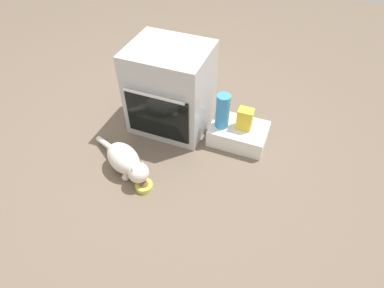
{
  "coord_description": "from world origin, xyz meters",
  "views": [
    {
      "loc": [
        0.89,
        -1.51,
        1.91
      ],
      "look_at": [
        0.29,
        0.03,
        0.25
      ],
      "focal_mm": 30.07,
      "sensor_mm": 36.0,
      "label": 1
    }
  ],
  "objects": [
    {
      "name": "ground",
      "position": [
        0.0,
        0.0,
        0.0
      ],
      "size": [
        8.0,
        8.0,
        0.0
      ],
      "primitive_type": "plane",
      "color": "#6B5B4C"
    },
    {
      "name": "food_bowl",
      "position": [
        0.04,
        -0.29,
        0.03
      ],
      "size": [
        0.13,
        0.13,
        0.07
      ],
      "color": "#D1D14C",
      "rests_on": "ground"
    },
    {
      "name": "sauce_jar",
      "position": [
        0.37,
        0.54,
        0.22
      ],
      "size": [
        0.08,
        0.08,
        0.14
      ],
      "primitive_type": "cylinder",
      "color": "#D16023",
      "rests_on": "pantry_cabinet"
    },
    {
      "name": "oven",
      "position": [
        -0.07,
        0.45,
        0.36
      ],
      "size": [
        0.62,
        0.57,
        0.73
      ],
      "color": "#B7BABF",
      "rests_on": "ground"
    },
    {
      "name": "snack_bag",
      "position": [
        0.58,
        0.45,
        0.24
      ],
      "size": [
        0.12,
        0.09,
        0.18
      ],
      "primitive_type": "cube",
      "color": "yellow",
      "rests_on": "pantry_cabinet"
    },
    {
      "name": "water_bottle",
      "position": [
        0.4,
        0.41,
        0.3
      ],
      "size": [
        0.11,
        0.11,
        0.3
      ],
      "primitive_type": "cylinder",
      "color": "#388CD1",
      "rests_on": "pantry_cabinet"
    },
    {
      "name": "pantry_cabinet",
      "position": [
        0.54,
        0.45,
        0.08
      ],
      "size": [
        0.46,
        0.32,
        0.15
      ],
      "primitive_type": "cube",
      "color": "white",
      "rests_on": "ground"
    },
    {
      "name": "cat",
      "position": [
        -0.15,
        -0.19,
        0.12
      ],
      "size": [
        0.63,
        0.37,
        0.22
      ],
      "rotation": [
        0.0,
        0.0,
        -0.47
      ],
      "color": "silver",
      "rests_on": "ground"
    }
  ]
}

